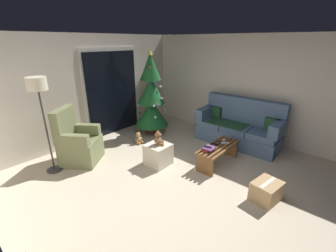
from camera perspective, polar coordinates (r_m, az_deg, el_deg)
ground_plane at (r=3.94m, az=4.03°, el=-15.72°), size 7.00×7.00×0.00m
wall_back at (r=5.65m, az=-21.45°, el=8.34°), size 5.72×0.12×2.50m
wall_right at (r=5.83m, az=21.82°, el=8.64°), size 0.12×6.00×2.50m
patio_door_frame at (r=6.05m, az=-13.89°, el=8.47°), size 1.60×0.02×2.20m
patio_door_glass at (r=6.05m, az=-13.75°, el=7.99°), size 1.50×0.02×2.10m
couch at (r=5.61m, az=17.56°, el=-0.37°), size 0.80×1.95×1.08m
coffee_table at (r=4.62m, az=12.63°, el=-6.44°), size 1.10×0.40×0.39m
remote_black at (r=4.60m, az=11.94°, el=-4.51°), size 0.07×0.16×0.02m
remote_white at (r=4.70m, az=14.36°, el=-4.20°), size 0.14×0.14×0.02m
remote_silver at (r=4.82m, az=13.99°, el=-3.49°), size 0.16×0.09×0.02m
remote_graphite at (r=4.73m, az=12.81°, el=-3.87°), size 0.12×0.16×0.02m
book_stack at (r=4.34m, az=10.24°, el=-5.67°), size 0.25×0.21×0.06m
cell_phone at (r=4.33m, az=10.15°, el=-5.27°), size 0.09×0.15×0.01m
christmas_tree at (r=5.85m, az=-4.29°, el=7.01°), size 0.89×0.89×2.14m
armchair at (r=4.89m, az=-21.91°, el=-4.09°), size 0.96×0.96×1.13m
floor_lamp at (r=4.41m, az=-30.02°, el=7.17°), size 0.32×0.32×1.78m
ottoman at (r=4.52m, az=-2.52°, el=-7.22°), size 0.44×0.44×0.43m
teddy_bear_chestnut at (r=4.37m, az=-2.45°, el=-3.32°), size 0.21×0.22×0.29m
teddy_bear_honey_by_tree at (r=5.48m, az=-7.49°, el=-3.21°), size 0.20×0.19×0.29m
cardboard_box_taped_mid_floor at (r=3.93m, az=23.72°, el=-14.92°), size 0.50×0.43×0.32m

